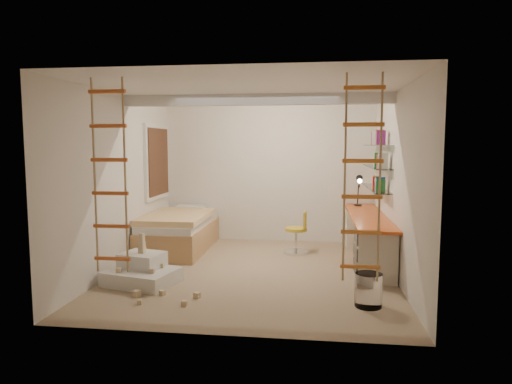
# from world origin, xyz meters

# --- Properties ---
(floor) EXTENTS (4.50, 4.50, 0.00)m
(floor) POSITION_xyz_m (0.00, 0.00, 0.00)
(floor) COLOR #987E62
(floor) RESTS_ON ground
(ceiling_beam) EXTENTS (4.00, 0.18, 0.16)m
(ceiling_beam) POSITION_xyz_m (0.00, 0.30, 2.52)
(ceiling_beam) COLOR white
(ceiling_beam) RESTS_ON ceiling
(window_frame) EXTENTS (0.06, 1.15, 1.35)m
(window_frame) POSITION_xyz_m (-1.97, 1.50, 1.55)
(window_frame) COLOR white
(window_frame) RESTS_ON wall_left
(window_blind) EXTENTS (0.02, 1.00, 1.20)m
(window_blind) POSITION_xyz_m (-1.93, 1.50, 1.55)
(window_blind) COLOR #4C2D1E
(window_blind) RESTS_ON window_frame
(rope_ladder_left) EXTENTS (0.41, 0.04, 2.13)m
(rope_ladder_left) POSITION_xyz_m (-1.35, -1.75, 1.52)
(rope_ladder_left) COLOR #CA4C22
(rope_ladder_left) RESTS_ON ceiling
(rope_ladder_right) EXTENTS (0.41, 0.04, 2.13)m
(rope_ladder_right) POSITION_xyz_m (1.35, -1.75, 1.52)
(rope_ladder_right) COLOR orange
(rope_ladder_right) RESTS_ON ceiling
(waste_bin) EXTENTS (0.31, 0.31, 0.39)m
(waste_bin) POSITION_xyz_m (1.50, -1.25, 0.20)
(waste_bin) COLOR white
(waste_bin) RESTS_ON floor
(desk) EXTENTS (0.56, 2.80, 0.75)m
(desk) POSITION_xyz_m (1.72, 0.86, 0.40)
(desk) COLOR #D65319
(desk) RESTS_ON floor
(shelves) EXTENTS (0.25, 1.80, 0.71)m
(shelves) POSITION_xyz_m (1.87, 1.13, 1.50)
(shelves) COLOR white
(shelves) RESTS_ON wall_right
(bed) EXTENTS (1.02, 2.00, 0.69)m
(bed) POSITION_xyz_m (-1.48, 1.23, 0.33)
(bed) COLOR #AD7F51
(bed) RESTS_ON floor
(task_lamp) EXTENTS (0.14, 0.36, 0.57)m
(task_lamp) POSITION_xyz_m (1.67, 1.82, 1.14)
(task_lamp) COLOR black
(task_lamp) RESTS_ON desk
(swivel_chair) EXTENTS (0.46, 0.46, 0.73)m
(swivel_chair) POSITION_xyz_m (0.59, 1.22, 0.27)
(swivel_chair) COLOR gold
(swivel_chair) RESTS_ON floor
(play_platform) EXTENTS (1.02, 0.88, 0.39)m
(play_platform) POSITION_xyz_m (-1.42, -0.71, 0.15)
(play_platform) COLOR silver
(play_platform) RESTS_ON floor
(toy_blocks) EXTENTS (1.18, 0.97, 0.66)m
(toy_blocks) POSITION_xyz_m (-1.18, -0.99, 0.24)
(toy_blocks) COLOR #CCB284
(toy_blocks) RESTS_ON floor
(books) EXTENTS (0.14, 0.64, 0.92)m
(books) POSITION_xyz_m (1.87, 1.13, 1.63)
(books) COLOR #1E722D
(books) RESTS_ON shelves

